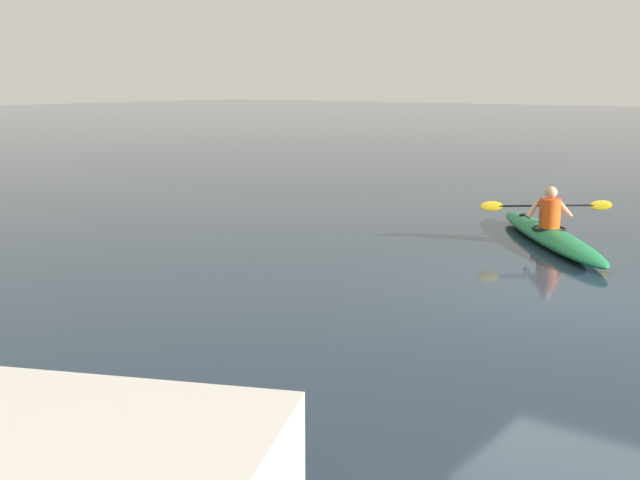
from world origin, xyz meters
name	(u,v)px	position (x,y,z in m)	size (l,w,h in m)	color
ground_plane	(582,294)	(0.00, 0.00, 0.00)	(160.00, 160.00, 0.00)	#1E2D3D
kayak	(549,236)	(1.53, -2.86, 0.14)	(3.49, 4.02, 0.27)	#19723F
kayaker	(550,210)	(1.57, -2.91, 0.57)	(1.80, 1.51, 0.71)	#E04C14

